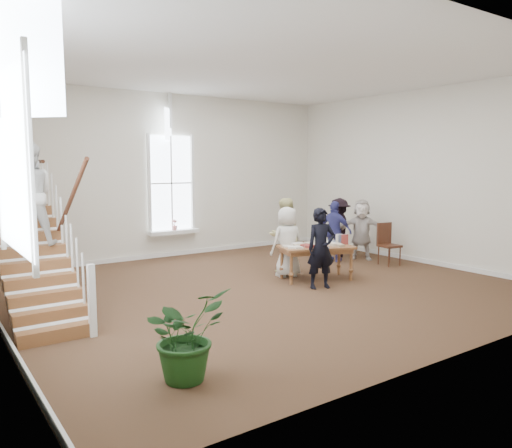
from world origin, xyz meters
TOP-DOWN VIEW (x-y plane):
  - ground at (0.00, 0.00)m, footprint 10.00×10.00m
  - room_shell at (-0.00, 4.39)m, footprint 10.49×10.00m
  - staircase at (-4.34, 0.75)m, footprint 1.10×4.10m
  - library_table at (1.39, -0.02)m, footprint 1.79×1.27m
  - police_officer at (0.94, -0.68)m, footprint 0.71×0.57m
  - elderly_woman at (1.04, 0.57)m, footprint 0.85×0.61m
  - person_yellow at (1.34, 1.07)m, footprint 0.91×0.74m
  - woman_cluster_a at (3.19, 1.27)m, footprint 0.72×1.02m
  - woman_cluster_b at (3.79, 1.72)m, footprint 1.19×1.17m
  - woman_cluster_c at (4.00, 1.07)m, footprint 1.40×1.42m
  - floor_plant at (-3.40, -3.10)m, footprint 1.20×1.11m
  - side_chair at (4.01, 0.19)m, footprint 0.52×0.52m

SIDE VIEW (x-z plane):
  - ground at x=0.00m, z-range 0.00..0.00m
  - room_shell at x=0.00m, z-range -4.60..5.40m
  - floor_plant at x=-3.40m, z-range 0.00..1.11m
  - side_chair at x=4.01m, z-range 0.07..1.15m
  - library_table at x=1.39m, z-range 0.27..1.09m
  - woman_cluster_a at x=3.19m, z-range 0.00..1.61m
  - elderly_woman at x=1.04m, z-range 0.00..1.61m
  - woman_cluster_c at x=4.00m, z-range 0.00..1.63m
  - woman_cluster_b at x=3.79m, z-range 0.00..1.64m
  - police_officer at x=0.94m, z-range 0.00..1.68m
  - person_yellow at x=1.34m, z-range 0.00..1.77m
  - staircase at x=-4.34m, z-range 0.16..3.08m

